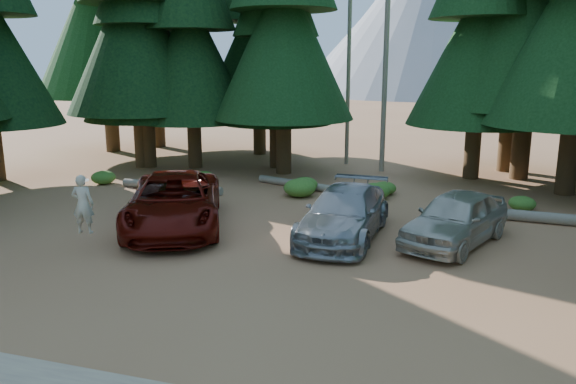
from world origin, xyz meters
name	(u,v)px	position (x,y,z in m)	size (l,w,h in m)	color
ground	(265,278)	(0.00, 0.00, 0.00)	(160.00, 160.00, 0.00)	#A26844
forest_belt_north	(366,168)	(0.00, 15.00, 0.00)	(36.00, 7.00, 22.00)	black
snag_front	(386,41)	(0.80, 14.50, 6.00)	(0.24, 0.24, 12.00)	gray
snag_back	(349,64)	(-1.20, 16.00, 5.00)	(0.20, 0.20, 10.00)	gray
mountain_peak	(425,15)	(-2.59, 88.23, 12.71)	(48.00, 50.00, 28.00)	gray
red_pickup	(174,202)	(-4.09, 3.15, 0.84)	(2.77, 6.02, 1.67)	#570D07
silver_minivan_center	(344,214)	(1.17, 3.72, 0.73)	(2.05, 5.05, 1.47)	#93969A
silver_minivan_right	(456,218)	(4.31, 4.06, 0.75)	(1.78, 4.43, 1.51)	beige
frisbee_player	(83,204)	(-5.41, 0.53, 1.31)	(0.67, 0.52, 1.64)	beige
log_left	(171,187)	(-6.72, 7.77, 0.16)	(0.33, 0.33, 4.57)	gray
log_mid	(297,184)	(-2.04, 9.79, 0.16)	(0.32, 0.32, 3.84)	gray
shrub_far_left	(204,178)	(-6.07, 9.39, 0.27)	(0.97, 0.97, 0.53)	#32671E
shrub_left	(305,184)	(-1.56, 9.26, 0.29)	(1.04, 1.04, 0.57)	#32671E
shrub_center_left	(300,188)	(-1.50, 8.34, 0.34)	(1.25, 1.25, 0.69)	#32671E
shrub_center_right	(375,191)	(1.34, 8.79, 0.30)	(1.10, 1.10, 0.60)	#32671E
shrub_right	(385,188)	(1.58, 9.68, 0.25)	(0.91, 0.91, 0.50)	#32671E
shrub_far_right	(522,203)	(6.51, 8.61, 0.25)	(0.92, 0.92, 0.51)	#32671E
shrub_edge_west	(103,177)	(-10.13, 8.10, 0.28)	(1.02, 1.02, 0.56)	#32671E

